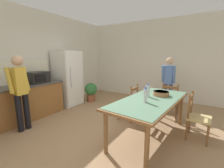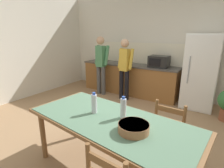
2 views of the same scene
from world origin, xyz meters
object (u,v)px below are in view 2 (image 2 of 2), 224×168
Objects in this scene: refrigerator at (201,72)px; chair_side_far_right at (171,131)px; microwave at (159,61)px; dining_table at (110,125)px; bottle_off_centre at (123,108)px; serving_bowl at (134,127)px; bottle_near_centre at (94,103)px; person_at_sink at (101,63)px; person_at_counter at (125,67)px.

chair_side_far_right is at bearing -91.57° from refrigerator.
refrigerator is 3.51× the size of microwave.
dining_table is 2.38× the size of chair_side_far_right.
refrigerator is at bearing 80.14° from bottle_off_centre.
refrigerator is 5.48× the size of serving_bowl.
serving_bowl is at bearing 78.37° from chair_side_far_right.
bottle_off_centre is (0.53, -2.85, -0.13)m from microwave.
refrigerator reaches higher than bottle_off_centre.
microwave is 1.56× the size of serving_bowl.
microwave is 1.85× the size of bottle_near_centre.
bottle_off_centre is 0.16× the size of person_at_sink.
person_at_counter is at bearing -43.84° from chair_side_far_right.
bottle_near_centre reaches higher than chair_side_far_right.
person_at_counter is at bearing 110.39° from bottle_near_centre.
chair_side_far_right is at bearing -135.60° from person_at_counter.
bottle_off_centre is (0.12, 0.10, 0.20)m from dining_table.
microwave is 0.92m from person_at_counter.
bottle_near_centre is at bearing 167.70° from serving_bowl.
dining_table is 0.26m from bottle_off_centre.
serving_bowl is (0.35, -0.11, 0.13)m from dining_table.
microwave is at bearing 97.93° from dining_table.
person_at_counter reaches higher than dining_table.
bottle_near_centre is 0.16× the size of person_at_sink.
bottle_off_centre is 3.12m from person_at_sink.
bottle_near_centre is 2.96m from person_at_sink.
dining_table is 6.77× the size of serving_bowl.
dining_table is 8.02× the size of bottle_near_centre.
serving_bowl is (-0.25, -3.04, -0.04)m from refrigerator.
dining_table is at bearing -5.99° from bottle_near_centre.
bottle_off_centre reaches higher than dining_table.
microwave is at bearing -71.92° from person_at_sink.
person_at_sink is at bearing 124.67° from bottle_near_centre.
refrigerator reaches higher than serving_bowl.
refrigerator is 1.08× the size of person_at_counter.
microwave is 1.61m from person_at_sink.
person_at_sink is (-1.68, 2.43, 0.03)m from bottle_near_centre.
bottle_near_centre is 2.57m from person_at_counter.
microwave is at bearing -55.06° from person_at_counter.
person_at_sink is (-1.53, -0.50, -0.10)m from microwave.
serving_bowl is at bearing -94.76° from refrigerator.
refrigerator reaches higher than chair_side_far_right.
microwave is at bearing 104.05° from serving_bowl.
person_at_sink reaches higher than dining_table.
person_at_sink is at bearing -161.92° from microwave.
person_at_sink reaches higher than microwave.
person_at_counter is at bearing 120.68° from serving_bowl.
dining_table is at bearing -138.09° from bottle_off_centre.
bottle_near_centre is 0.84× the size of serving_bowl.
person_at_counter reaches higher than bottle_off_centre.
bottle_off_centre is 0.30× the size of chair_side_far_right.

